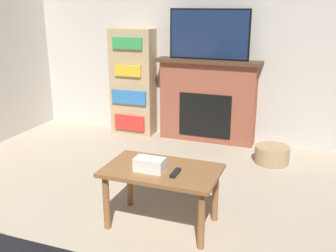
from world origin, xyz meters
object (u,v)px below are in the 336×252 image
fireplace (207,101)px  storage_basket (272,154)px  tv (209,34)px  coffee_table (162,178)px  bookshelf (133,82)px

fireplace → storage_basket: 1.06m
fireplace → tv: (0.00, -0.02, 0.79)m
tv → storage_basket: 1.55m
tv → coffee_table: size_ratio=1.11×
bookshelf → tv: bearing=0.2°
coffee_table → storage_basket: size_ratio=2.34×
tv → coffee_table: tv is taller
bookshelf → coffee_table: bearing=-59.7°
coffee_table → storage_basket: 1.73m
bookshelf → storage_basket: size_ratio=3.68×
tv → fireplace: bearing=90.0°
coffee_table → fireplace: bearing=95.3°
coffee_table → bookshelf: bookshelf is taller
coffee_table → bookshelf: size_ratio=0.64×
fireplace → storage_basket: bearing=-28.7°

